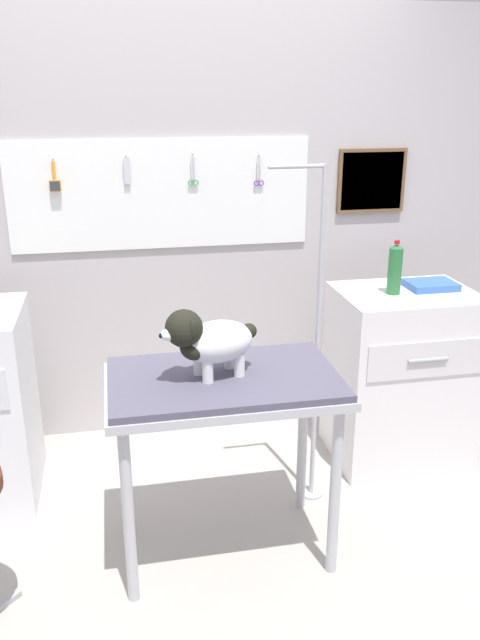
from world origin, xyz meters
TOP-DOWN VIEW (x-y plane):
  - ground at (0.00, 0.00)m, footprint 4.40×4.00m
  - rear_wall_panel at (0.01, 1.28)m, footprint 4.00×0.11m
  - grooming_table at (0.06, 0.10)m, footprint 0.92×0.57m
  - grooming_arm at (0.53, 0.41)m, footprint 0.30×0.11m
  - dog at (-0.00, 0.10)m, footprint 0.39×0.25m
  - cabinet_right at (1.09, 0.69)m, footprint 0.68×0.54m
  - soda_bottle at (1.01, 0.68)m, footprint 0.07×0.07m
  - supply_tray at (1.23, 0.72)m, footprint 0.24×0.18m

SIDE VIEW (x-z plane):
  - ground at x=0.00m, z-range -0.04..0.00m
  - cabinet_right at x=1.09m, z-range 0.00..0.92m
  - grooming_table at x=0.06m, z-range 0.31..1.13m
  - grooming_arm at x=0.53m, z-range -0.05..1.53m
  - supply_tray at x=1.23m, z-range 0.92..0.95m
  - dog at x=0.00m, z-range 0.82..1.11m
  - soda_bottle at x=1.01m, z-range 0.91..1.18m
  - rear_wall_panel at x=0.01m, z-range 0.01..2.31m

